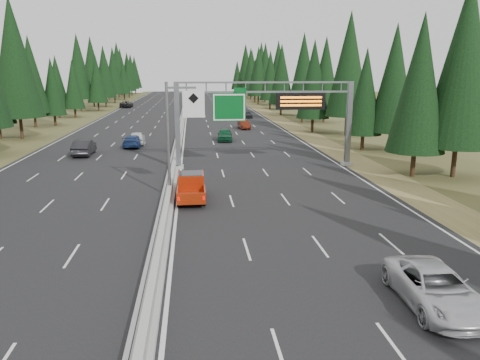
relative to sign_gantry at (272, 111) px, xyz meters
name	(u,v)px	position (x,y,z in m)	size (l,w,h in m)	color
road	(183,120)	(-8.92, 45.12, -5.23)	(32.00, 260.00, 0.08)	black
shoulder_right	(278,119)	(8.88, 45.12, -5.24)	(3.60, 260.00, 0.06)	olive
shoulder_left	(84,121)	(-26.72, 45.12, -5.24)	(3.60, 260.00, 0.06)	#41411E
median_barrier	(183,118)	(-8.92, 45.12, -4.85)	(0.70, 260.00, 0.85)	#9A9B95
sign_gantry	(272,111)	(0.00, 0.00, 0.00)	(16.75, 0.98, 7.80)	slate
hov_sign_pole	(176,131)	(-8.33, -9.92, -0.54)	(2.80, 0.50, 8.00)	slate
tree_row_right	(313,70)	(13.37, 37.58, 3.70)	(10.86, 243.60, 18.32)	black
tree_row_left	(57,70)	(-30.84, 45.27, 3.79)	(11.56, 242.85, 18.98)	black
silver_minivan	(435,288)	(1.71, -26.88, -4.45)	(2.44, 5.30, 1.47)	silver
red_pickup	(191,185)	(-7.42, -10.38, -4.24)	(1.87, 5.25, 1.71)	black
car_ahead_green	(225,135)	(-3.08, 17.45, -4.41)	(1.85, 4.60, 1.57)	#114D2C
car_ahead_dkred	(244,125)	(0.76, 29.83, -4.53)	(1.40, 4.03, 1.33)	#54190C
car_ahead_dkgrey	(247,114)	(3.32, 47.88, -4.55)	(1.78, 4.37, 1.27)	black
car_ahead_white	(225,106)	(0.77, 70.04, -4.54)	(2.16, 4.67, 1.30)	white
car_ahead_far	(191,102)	(-7.42, 85.26, -4.54)	(1.53, 3.81, 1.30)	black
car_onc_near	(84,147)	(-18.73, 8.27, -4.37)	(1.74, 4.99, 1.64)	black
car_onc_blue	(133,141)	(-14.22, 13.39, -4.48)	(1.98, 4.87, 1.41)	navy
car_onc_white	(137,138)	(-13.98, 15.29, -4.39)	(1.88, 4.66, 1.59)	silver
car_onc_far	(126,104)	(-23.42, 77.57, -4.37)	(2.73, 5.93, 1.65)	black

